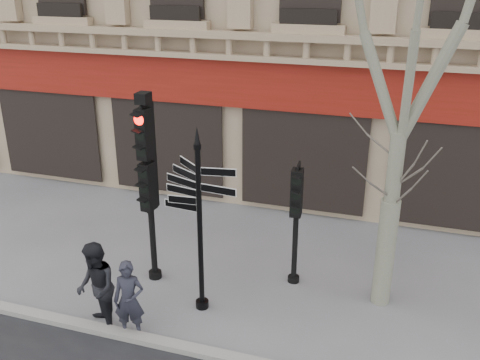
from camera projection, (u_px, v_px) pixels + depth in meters
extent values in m
plane|color=#5D5D62|center=(250.00, 315.00, 10.67)|extent=(80.00, 80.00, 0.00)
cube|color=gray|center=(227.00, 357.00, 9.41)|extent=(80.00, 0.25, 0.12)
cube|color=maroon|center=(306.00, 87.00, 13.64)|extent=(28.00, 0.25, 1.30)
cube|color=#987D63|center=(306.00, 50.00, 13.08)|extent=(28.00, 0.35, 0.74)
cylinder|color=black|center=(200.00, 233.00, 10.27)|extent=(0.10, 0.10, 3.40)
cylinder|color=black|center=(202.00, 304.00, 10.88)|extent=(0.26, 0.26, 0.15)
cone|color=black|center=(197.00, 135.00, 9.54)|extent=(0.11, 0.11, 0.34)
cylinder|color=black|center=(150.00, 199.00, 11.23)|extent=(0.13, 0.13, 3.84)
cylinder|color=black|center=(155.00, 274.00, 11.92)|extent=(0.29, 0.29, 0.15)
cube|color=black|center=(149.00, 185.00, 11.12)|extent=(0.48, 0.36, 1.04)
cube|color=black|center=(146.00, 133.00, 10.70)|extent=(0.48, 0.36, 1.04)
sphere|color=#FF0C05|center=(145.00, 120.00, 10.60)|extent=(0.22, 0.22, 0.22)
cube|color=black|center=(143.00, 98.00, 10.43)|extent=(0.26, 0.32, 0.22)
cylinder|color=black|center=(296.00, 227.00, 11.30)|extent=(0.13, 0.13, 2.66)
cylinder|color=black|center=(293.00, 278.00, 11.77)|extent=(0.28, 0.28, 0.15)
cube|color=black|center=(297.00, 192.00, 10.99)|extent=(0.47, 0.36, 1.01)
cylinder|color=gray|center=(385.00, 253.00, 10.67)|extent=(0.38, 0.38, 2.30)
cylinder|color=gray|center=(395.00, 169.00, 10.01)|extent=(0.29, 0.29, 1.46)
imported|color=#22232D|center=(129.00, 300.00, 9.77)|extent=(0.65, 0.51, 1.57)
imported|color=black|center=(96.00, 288.00, 9.92)|extent=(1.09, 1.12, 1.81)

